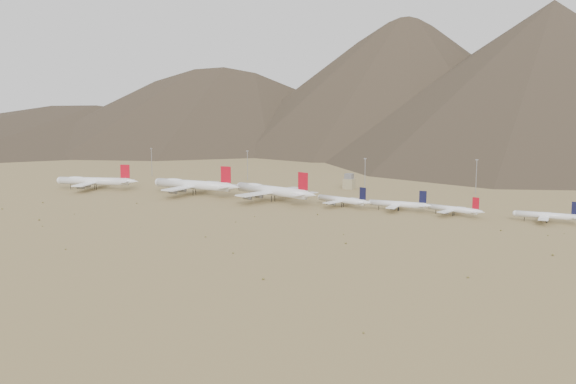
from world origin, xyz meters
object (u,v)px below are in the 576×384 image
at_px(widebody_east, 272,190).
at_px(control_tower, 349,182).
at_px(narrowbody_a, 343,200).
at_px(widebody_west, 94,181).
at_px(widebody_centre, 193,185).
at_px(narrowbody_b, 399,204).

distance_m(widebody_east, control_tower, 87.40).
distance_m(narrowbody_a, control_tower, 89.39).
distance_m(widebody_west, widebody_east, 151.18).
bearing_deg(control_tower, widebody_east, -106.34).
height_order(widebody_centre, narrowbody_b, widebody_centre).
xyz_separation_m(widebody_centre, narrowbody_a, (118.05, -3.61, -3.10)).
bearing_deg(narrowbody_b, widebody_east, 178.34).
relative_size(widebody_east, control_tower, 5.99).
bearing_deg(control_tower, narrowbody_b, -52.66).
relative_size(widebody_west, widebody_east, 0.91).
relative_size(widebody_centre, widebody_east, 1.05).
bearing_deg(narrowbody_b, control_tower, 126.12).
distance_m(widebody_west, widebody_centre, 85.65).
xyz_separation_m(narrowbody_a, narrowbody_b, (36.90, 0.49, -0.19)).
height_order(narrowbody_a, control_tower, narrowbody_a).
bearing_deg(narrowbody_b, narrowbody_a, 179.55).
bearing_deg(widebody_centre, widebody_west, -171.50).
xyz_separation_m(widebody_west, control_tower, (175.59, 90.88, -1.55)).
relative_size(narrowbody_a, narrowbody_b, 1.01).
relative_size(narrowbody_b, control_tower, 3.43).
bearing_deg(widebody_centre, narrowbody_b, 1.00).
height_order(widebody_west, widebody_east, widebody_east).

